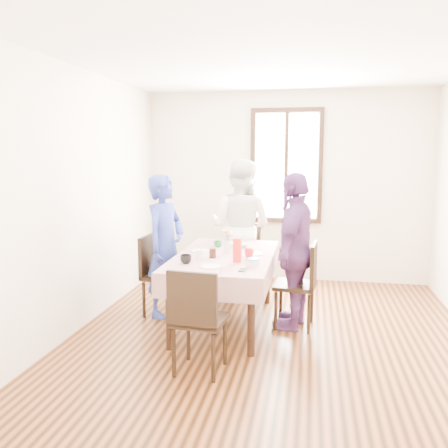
{
  "coord_description": "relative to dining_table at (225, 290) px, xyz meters",
  "views": [
    {
      "loc": [
        0.37,
        -4.49,
        1.83
      ],
      "look_at": [
        -0.53,
        0.23,
        1.1
      ],
      "focal_mm": 37.33,
      "sensor_mm": 36.0,
      "label": 1
    }
  ],
  "objects": [
    {
      "name": "person_right",
      "position": [
        0.72,
        0.05,
        0.45
      ],
      "size": [
        0.6,
        1.03,
        1.64
      ],
      "primitive_type": "imported",
      "rotation": [
        0.0,
        0.0,
        -1.79
      ],
      "color": "#5B3268",
      "rests_on": "ground"
    },
    {
      "name": "window_frame",
      "position": [
        0.53,
        1.95,
        1.27
      ],
      "size": [
        1.02,
        0.06,
        1.62
      ],
      "primitive_type": "cube",
      "color": "black",
      "rests_on": "back_wall"
    },
    {
      "name": "mug_black",
      "position": [
        -0.3,
        -0.47,
        0.43
      ],
      "size": [
        0.12,
        0.12,
        0.09
      ],
      "primitive_type": "imported",
      "rotation": [
        0.0,
        0.0,
        -0.08
      ],
      "color": "black",
      "rests_on": "tablecloth"
    },
    {
      "name": "person_far",
      "position": [
        0.0,
        1.12,
        0.5
      ],
      "size": [
        1.0,
        0.86,
        1.76
      ],
      "primitive_type": "imported",
      "rotation": [
        0.0,
        0.0,
        2.88
      ],
      "color": "white",
      "rests_on": "ground"
    },
    {
      "name": "chair_right",
      "position": [
        0.74,
        0.05,
        0.08
      ],
      "size": [
        0.46,
        0.46,
        0.91
      ],
      "primitive_type": "cube",
      "rotation": [
        0.0,
        0.0,
        1.48
      ],
      "color": "black",
      "rests_on": "ground"
    },
    {
      "name": "drinking_glass",
      "position": [
        -0.21,
        -0.27,
        0.44
      ],
      "size": [
        0.07,
        0.07,
        0.1
      ],
      "primitive_type": "cylinder",
      "color": "silver",
      "rests_on": "tablecloth"
    },
    {
      "name": "plate_near",
      "position": [
        -0.03,
        -0.57,
        0.39
      ],
      "size": [
        0.2,
        0.2,
        0.01
      ],
      "primitive_type": "cylinder",
      "color": "white",
      "rests_on": "tablecloth"
    },
    {
      "name": "butter_tub",
      "position": [
        0.36,
        -0.44,
        0.42
      ],
      "size": [
        0.12,
        0.12,
        0.06
      ],
      "primitive_type": "cylinder",
      "color": "white",
      "rests_on": "tablecloth"
    },
    {
      "name": "smartphone",
      "position": [
        0.28,
        -0.63,
        0.39
      ],
      "size": [
        0.06,
        0.13,
        0.01
      ],
      "primitive_type": "cube",
      "color": "black",
      "rests_on": "tablecloth"
    },
    {
      "name": "chair_left",
      "position": [
        -0.74,
        0.16,
        0.08
      ],
      "size": [
        0.44,
        0.44,
        0.91
      ],
      "primitive_type": "cube",
      "rotation": [
        0.0,
        0.0,
        -1.63
      ],
      "color": "black",
      "rests_on": "ground"
    },
    {
      "name": "mug_green",
      "position": [
        -0.15,
        0.39,
        0.42
      ],
      "size": [
        0.1,
        0.1,
        0.07
      ],
      "primitive_type": "imported",
      "rotation": [
        0.0,
        0.0,
        -0.12
      ],
      "color": "#0C7226",
      "rests_on": "tablecloth"
    },
    {
      "name": "mug_flag",
      "position": [
        0.28,
        -0.13,
        0.44
      ],
      "size": [
        0.13,
        0.13,
        0.1
      ],
      "primitive_type": "imported",
      "rotation": [
        0.0,
        0.0,
        0.23
      ],
      "color": "red",
      "rests_on": "tablecloth"
    },
    {
      "name": "plate_left",
      "position": [
        -0.31,
        0.11,
        0.39
      ],
      "size": [
        0.2,
        0.2,
        0.01
      ],
      "primitive_type": "cylinder",
      "color": "white",
      "rests_on": "tablecloth"
    },
    {
      "name": "person_left",
      "position": [
        -0.72,
        0.16,
        0.43
      ],
      "size": [
        0.54,
        0.67,
        1.6
      ],
      "primitive_type": "imported",
      "rotation": [
        0.0,
        0.0,
        1.27
      ],
      "color": "navy",
      "rests_on": "ground"
    },
    {
      "name": "flower_vase",
      "position": [
        0.01,
        0.08,
        0.46
      ],
      "size": [
        0.07,
        0.07,
        0.14
      ],
      "primitive_type": "cylinder",
      "color": "silver",
      "rests_on": "tablecloth"
    },
    {
      "name": "butter_lid",
      "position": [
        0.36,
        -0.44,
        0.45
      ],
      "size": [
        0.12,
        0.12,
        0.01
      ],
      "primitive_type": "cylinder",
      "color": "blue",
      "rests_on": "butter_tub"
    },
    {
      "name": "window_pane",
      "position": [
        0.53,
        1.96,
        1.27
      ],
      "size": [
        0.9,
        0.02,
        1.5
      ],
      "primitive_type": "cube",
      "color": "white",
      "rests_on": "back_wall"
    },
    {
      "name": "plate_right",
      "position": [
        0.3,
        0.08,
        0.39
      ],
      "size": [
        0.2,
        0.2,
        0.01
      ],
      "primitive_type": "cylinder",
      "color": "white",
      "rests_on": "tablecloth"
    },
    {
      "name": "ground",
      "position": [
        0.53,
        -0.28,
        -0.38
      ],
      "size": [
        4.5,
        4.5,
        0.0
      ],
      "primitive_type": "plane",
      "color": "black",
      "rests_on": "ground"
    },
    {
      "name": "juice_carton",
      "position": [
        0.18,
        -0.3,
        0.51
      ],
      "size": [
        0.08,
        0.08,
        0.24
      ],
      "primitive_type": "cube",
      "color": "red",
      "rests_on": "tablecloth"
    },
    {
      "name": "jam_jar",
      "position": [
        -0.1,
        -0.17,
        0.44
      ],
      "size": [
        0.07,
        0.07,
        0.1
      ],
      "primitive_type": "cylinder",
      "color": "black",
      "rests_on": "tablecloth"
    },
    {
      "name": "back_wall",
      "position": [
        0.53,
        1.97,
        0.98
      ],
      "size": [
        4.0,
        0.0,
        4.0
      ],
      "primitive_type": "plane",
      "rotation": [
        1.57,
        0.0,
        0.0
      ],
      "color": "beige",
      "rests_on": "ground"
    },
    {
      "name": "dining_table",
      "position": [
        0.0,
        0.0,
        0.0
      ],
      "size": [
        0.89,
        1.66,
        0.75
      ],
      "primitive_type": "cube",
      "color": "black",
      "rests_on": "ground"
    },
    {
      "name": "tablecloth",
      "position": [
        0.0,
        0.0,
        0.38
      ],
      "size": [
        1.01,
        1.78,
        0.01
      ],
      "primitive_type": "cube",
      "color": "#58050F",
      "rests_on": "dining_table"
    },
    {
      "name": "chair_far",
      "position": [
        0.0,
        1.14,
        0.08
      ],
      "size": [
        0.48,
        0.48,
        0.91
      ],
      "primitive_type": "cube",
      "rotation": [
        0.0,
        0.0,
        2.97
      ],
      "color": "black",
      "rests_on": "ground"
    },
    {
      "name": "serving_bowl",
      "position": [
        0.1,
        0.43,
        0.41
      ],
      "size": [
        0.22,
        0.22,
        0.05
      ],
      "primitive_type": "imported",
      "rotation": [
        0.0,
        0.0,
        -0.16
      ],
      "color": "white",
      "rests_on": "tablecloth"
    },
    {
      "name": "flower_bunch",
      "position": [
        0.01,
        0.08,
        0.58
      ],
      "size": [
        0.09,
        0.09,
        0.1
      ],
      "primitive_type": null,
      "color": "yellow",
      "rests_on": "flower_vase"
    },
    {
      "name": "plate_far",
      "position": [
        0.02,
        0.64,
        0.39
      ],
      "size": [
        0.2,
        0.2,
        0.01
      ],
      "primitive_type": "cylinder",
      "color": "white",
      "rests_on": "tablecloth"
    },
    {
      "name": "chair_near",
      "position": [
        0.0,
        -1.14,
        0.08
      ],
      "size": [
        0.46,
        0.46,
        0.91
      ],
      "primitive_type": "cube",
      "rotation": [
        0.0,
        0.0,
        -0.1
      ],
      "color": "black",
      "rests_on": "ground"
    }
  ]
}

